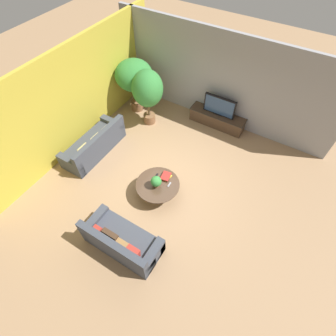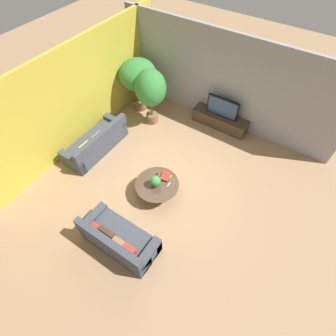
% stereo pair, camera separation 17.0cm
% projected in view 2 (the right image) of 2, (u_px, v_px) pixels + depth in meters
% --- Properties ---
extents(ground_plane, '(24.00, 24.00, 0.00)m').
position_uv_depth(ground_plane, '(167.00, 181.00, 7.56)').
color(ground_plane, '#9E7A56').
extents(back_wall_stone, '(7.40, 0.12, 3.00)m').
position_uv_depth(back_wall_stone, '(225.00, 81.00, 8.08)').
color(back_wall_stone, '#939399').
rests_on(back_wall_stone, ground).
extents(side_wall_left, '(0.12, 7.40, 3.00)m').
position_uv_depth(side_wall_left, '(77.00, 96.00, 7.61)').
color(side_wall_left, gold).
rests_on(side_wall_left, ground).
extents(media_console, '(1.89, 0.50, 0.47)m').
position_uv_depth(media_console, '(220.00, 120.00, 8.83)').
color(media_console, '#473323').
rests_on(media_console, ground).
extents(television, '(1.07, 0.13, 0.66)m').
position_uv_depth(television, '(223.00, 107.00, 8.40)').
color(television, black).
rests_on(television, media_console).
extents(coffee_table, '(1.17, 1.17, 0.45)m').
position_uv_depth(coffee_table, '(157.00, 187.00, 7.06)').
color(coffee_table, black).
rests_on(coffee_table, ground).
extents(couch_by_wall, '(0.84, 2.13, 0.84)m').
position_uv_depth(couch_by_wall, '(96.00, 143.00, 8.12)').
color(couch_by_wall, '#3D424C').
rests_on(couch_by_wall, ground).
extents(couch_near_entry, '(1.84, 0.84, 0.84)m').
position_uv_depth(couch_near_entry, '(119.00, 239.00, 6.16)').
color(couch_near_entry, '#3D424C').
rests_on(couch_near_entry, ground).
extents(potted_palm_tall, '(1.24, 1.24, 1.86)m').
position_uv_depth(potted_palm_tall, '(138.00, 76.00, 8.57)').
color(potted_palm_tall, brown).
rests_on(potted_palm_tall, ground).
extents(potted_palm_corner, '(0.99, 0.99, 1.95)m').
position_uv_depth(potted_palm_corner, '(151.00, 89.00, 8.15)').
color(potted_palm_corner, brown).
rests_on(potted_palm_corner, ground).
extents(potted_plant_tabletop, '(0.29, 0.29, 0.35)m').
position_uv_depth(potted_plant_tabletop, '(155.00, 181.00, 6.77)').
color(potted_plant_tabletop, brown).
rests_on(potted_plant_tabletop, coffee_table).
extents(book_stack, '(0.27, 0.33, 0.07)m').
position_uv_depth(book_stack, '(166.00, 176.00, 7.06)').
color(book_stack, gold).
rests_on(book_stack, coffee_table).
extents(remote_black, '(0.06, 0.16, 0.02)m').
position_uv_depth(remote_black, '(156.00, 175.00, 7.12)').
color(remote_black, black).
rests_on(remote_black, coffee_table).
extents(remote_silver, '(0.05, 0.16, 0.02)m').
position_uv_depth(remote_silver, '(169.00, 185.00, 6.93)').
color(remote_silver, gray).
rests_on(remote_silver, coffee_table).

